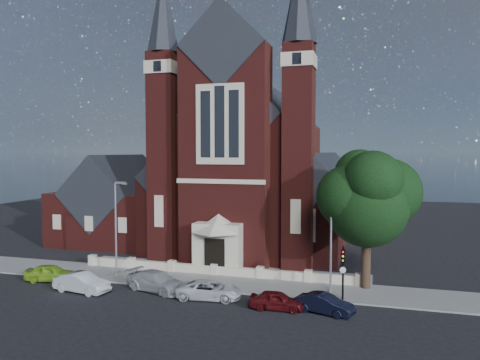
% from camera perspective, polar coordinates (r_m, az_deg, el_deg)
% --- Properties ---
extents(ground, '(120.00, 120.00, 0.00)m').
position_cam_1_polar(ground, '(48.79, 0.25, -9.08)').
color(ground, black).
rests_on(ground, ground).
extents(pavement_strip, '(60.00, 5.00, 0.12)m').
position_cam_1_polar(pavement_strip, '(39.10, -4.08, -12.27)').
color(pavement_strip, slate).
rests_on(pavement_strip, ground).
extents(forecourt_paving, '(26.00, 3.00, 0.14)m').
position_cam_1_polar(forecourt_paving, '(42.75, -2.19, -10.89)').
color(forecourt_paving, slate).
rests_on(forecourt_paving, ground).
extents(forecourt_wall, '(24.00, 0.40, 0.90)m').
position_cam_1_polar(forecourt_wall, '(40.92, -3.09, -11.55)').
color(forecourt_wall, '#B1A98D').
rests_on(forecourt_wall, ground).
extents(church, '(20.01, 34.90, 29.20)m').
position_cam_1_polar(church, '(55.35, 2.51, 0.97)').
color(church, '#4F1815').
rests_on(church, ground).
extents(parish_hall, '(12.00, 12.20, 10.24)m').
position_cam_1_polar(parish_hall, '(57.18, -14.52, -3.25)').
color(parish_hall, '#4F1815').
rests_on(parish_hall, ground).
extents(street_tree, '(6.40, 6.60, 10.70)m').
position_cam_1_polar(street_tree, '(36.68, 15.37, -2.36)').
color(street_tree, black).
rests_on(street_tree, ground).
extents(street_lamp_left, '(1.16, 0.22, 8.09)m').
position_cam_1_polar(street_lamp_left, '(41.07, -14.80, -5.05)').
color(street_lamp_left, gray).
rests_on(street_lamp_left, ground).
extents(street_lamp_right, '(1.16, 0.22, 8.09)m').
position_cam_1_polar(street_lamp_right, '(35.43, 11.18, -6.36)').
color(street_lamp_right, gray).
rests_on(street_lamp_right, ground).
extents(traffic_signal, '(0.28, 0.42, 4.00)m').
position_cam_1_polar(traffic_signal, '(34.23, 12.45, -10.17)').
color(traffic_signal, black).
rests_on(traffic_signal, ground).
extents(car_lime_van, '(4.36, 2.53, 1.39)m').
position_cam_1_polar(car_lime_van, '(41.93, -22.06, -10.46)').
color(car_lime_van, '#7FB223').
rests_on(car_lime_van, ground).
extents(car_silver_a, '(4.63, 2.15, 1.47)m').
position_cam_1_polar(car_silver_a, '(38.00, -18.73, -11.77)').
color(car_silver_a, silver).
rests_on(car_silver_a, ground).
extents(car_silver_b, '(5.55, 3.53, 1.50)m').
position_cam_1_polar(car_silver_b, '(36.88, -10.06, -12.08)').
color(car_silver_b, '#A7ABAF').
rests_on(car_silver_b, ground).
extents(car_white_suv, '(5.00, 2.75, 1.33)m').
position_cam_1_polar(car_white_suv, '(34.62, -3.74, -13.23)').
color(car_white_suv, silver).
rests_on(car_white_suv, ground).
extents(car_dark_red, '(3.77, 1.66, 1.26)m').
position_cam_1_polar(car_dark_red, '(32.49, 4.53, -14.42)').
color(car_dark_red, '#4B0D10').
rests_on(car_dark_red, ground).
extents(car_navy, '(4.08, 2.39, 1.27)m').
position_cam_1_polar(car_navy, '(32.18, 10.27, -14.64)').
color(car_navy, black).
rests_on(car_navy, ground).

